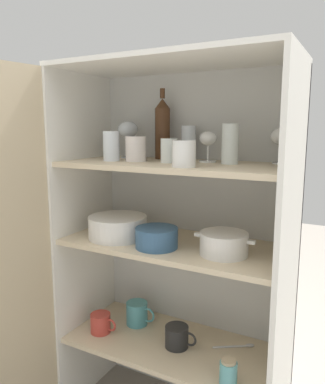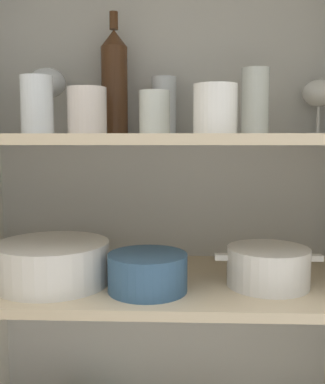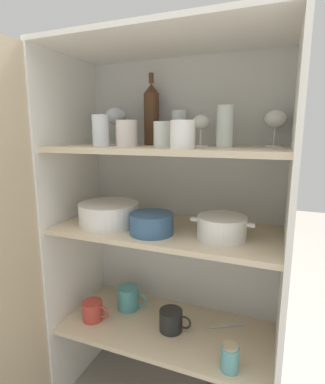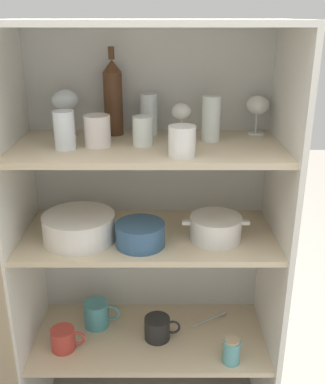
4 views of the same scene
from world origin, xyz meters
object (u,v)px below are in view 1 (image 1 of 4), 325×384
(plate_stack_white, at_px, (118,227))
(casserole_dish, at_px, (224,244))
(coffee_mug_primary, at_px, (177,337))
(storage_jar, at_px, (228,373))
(wine_bottle, at_px, (162,129))
(mixing_bowl_large, at_px, (157,237))

(plate_stack_white, xyz_separation_m, casserole_dish, (0.46, 0.00, -0.00))
(casserole_dish, relative_size, coffee_mug_primary, 1.66)
(plate_stack_white, height_order, coffee_mug_primary, plate_stack_white)
(coffee_mug_primary, relative_size, storage_jar, 1.38)
(wine_bottle, relative_size, casserole_dish, 1.31)
(wine_bottle, bearing_deg, plate_stack_white, -121.15)
(casserole_dish, relative_size, storage_jar, 2.30)
(mixing_bowl_large, relative_size, coffee_mug_primary, 1.20)
(plate_stack_white, height_order, casserole_dish, plate_stack_white)
(plate_stack_white, height_order, storage_jar, plate_stack_white)
(mixing_bowl_large, height_order, casserole_dish, casserole_dish)
(mixing_bowl_large, bearing_deg, wine_bottle, 113.16)
(casserole_dish, height_order, storage_jar, casserole_dish)
(mixing_bowl_large, height_order, storage_jar, mixing_bowl_large)
(wine_bottle, height_order, storage_jar, wine_bottle)
(coffee_mug_primary, bearing_deg, storage_jar, -26.03)
(coffee_mug_primary, bearing_deg, plate_stack_white, -173.10)
(storage_jar, bearing_deg, plate_stack_white, 169.66)
(casserole_dish, distance_m, coffee_mug_primary, 0.48)
(mixing_bowl_large, height_order, coffee_mug_primary, mixing_bowl_large)
(mixing_bowl_large, distance_m, coffee_mug_primary, 0.44)
(coffee_mug_primary, bearing_deg, wine_bottle, 134.72)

